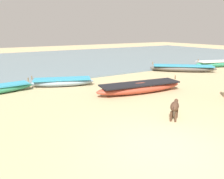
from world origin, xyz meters
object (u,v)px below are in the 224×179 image
Objects in this scene: fishing_boat_4 at (183,68)px; fishing_boat_0 at (140,87)px; fishing_boat_2 at (218,63)px; fishing_boat_6 at (62,82)px; calf_far_dark at (175,107)px.

fishing_boat_0 is at bearing 64.97° from fishing_boat_4.
fishing_boat_2 is 1.25× the size of fishing_boat_6.
fishing_boat_2 reaches higher than fishing_boat_6.
fishing_boat_2 is 13.40m from calf_far_dark.
fishing_boat_0 is 5.38× the size of calf_far_dark.
fishing_boat_2 is at bearing -161.19° from fishing_boat_6.
fishing_boat_0 is at bearing 150.20° from fishing_boat_6.
fishing_boat_0 is 7.01m from fishing_boat_4.
fishing_boat_4 is 9.76m from calf_far_dark.
calf_far_dark is at bearing 45.18° from fishing_boat_2.
fishing_boat_0 is 1.09× the size of fishing_boat_4.
fishing_boat_2 reaches higher than fishing_boat_0.
fishing_boat_2 is 5.07× the size of calf_far_dark.
calf_far_dark is at bearing 124.18° from fishing_boat_6.
fishing_boat_2 is at bearing 23.37° from fishing_boat_0.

